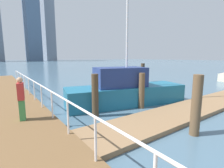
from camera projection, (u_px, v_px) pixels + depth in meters
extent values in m
plane|color=slate|center=(60.00, 87.00, 15.42)|extent=(300.00, 300.00, 0.00)
cube|color=#93704C|center=(192.00, 109.00, 8.74)|extent=(13.83, 2.00, 0.18)
cylinder|color=white|center=(96.00, 139.00, 3.76)|extent=(0.06, 0.06, 1.05)
cylinder|color=white|center=(68.00, 117.00, 5.12)|extent=(0.06, 0.06, 1.05)
cylinder|color=white|center=(52.00, 105.00, 6.49)|extent=(0.06, 0.06, 1.05)
cylinder|color=white|center=(42.00, 96.00, 7.85)|extent=(0.06, 0.06, 1.05)
cylinder|color=white|center=(34.00, 91.00, 9.21)|extent=(0.06, 0.06, 1.05)
cylinder|color=white|center=(29.00, 86.00, 10.58)|extent=(0.06, 0.06, 1.05)
cylinder|color=white|center=(25.00, 83.00, 11.94)|extent=(0.06, 0.06, 1.05)
cylinder|color=white|center=(21.00, 80.00, 13.30)|extent=(0.06, 0.06, 1.05)
cylinder|color=white|center=(19.00, 78.00, 14.67)|extent=(0.06, 0.06, 1.05)
cylinder|color=white|center=(16.00, 76.00, 16.03)|extent=(0.06, 0.06, 1.05)
cylinder|color=white|center=(67.00, 101.00, 5.04)|extent=(0.06, 27.06, 0.06)
cylinder|color=#473826|center=(95.00, 96.00, 7.70)|extent=(0.31, 0.31, 2.00)
cylinder|color=#473826|center=(142.00, 80.00, 11.53)|extent=(0.26, 0.26, 2.33)
cylinder|color=brown|center=(196.00, 106.00, 5.84)|extent=(0.33, 0.33, 2.16)
cylinder|color=brown|center=(142.00, 91.00, 9.02)|extent=(0.32, 0.32, 1.91)
cube|color=#1E6B8C|center=(126.00, 95.00, 9.90)|extent=(7.25, 3.57, 1.08)
cube|color=navy|center=(120.00, 77.00, 9.58)|extent=(3.13, 2.20, 1.09)
cylinder|color=silver|center=(127.00, 9.00, 9.14)|extent=(0.12, 0.12, 8.48)
cube|color=#3F8C4C|center=(22.00, 110.00, 6.28)|extent=(0.25, 0.31, 0.79)
cube|color=#BF3333|center=(21.00, 91.00, 6.17)|extent=(0.28, 0.39, 0.62)
sphere|color=tan|center=(20.00, 80.00, 6.10)|extent=(0.21, 0.21, 0.21)
cube|color=slate|center=(32.00, 21.00, 113.82)|extent=(9.76, 9.28, 53.95)
cube|color=gray|center=(48.00, 23.00, 133.99)|extent=(8.81, 11.73, 59.76)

